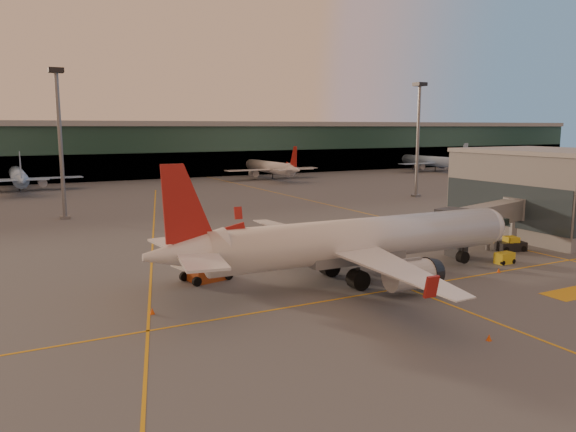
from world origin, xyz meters
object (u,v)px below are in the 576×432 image
main_airplane (352,242)px  gpu_cart (505,258)px  pushback_tug (511,245)px  catering_truck (204,255)px

main_airplane → gpu_cart: bearing=-4.1°
gpu_cart → pushback_tug: (6.24, 4.45, 0.11)m
main_airplane → catering_truck: bearing=153.8°
catering_truck → gpu_cart: 34.97m
main_airplane → gpu_cart: 20.55m
main_airplane → gpu_cart: (20.14, -2.10, -3.48)m
main_airplane → pushback_tug: 26.69m
main_airplane → pushback_tug: main_airplane is taller
catering_truck → gpu_cart: bearing=-27.9°
catering_truck → gpu_cart: (33.65, -9.29, -2.08)m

